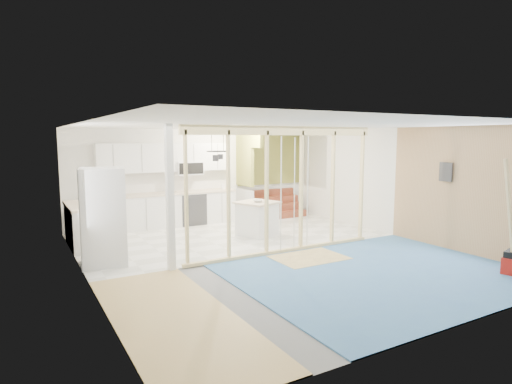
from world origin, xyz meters
TOP-DOWN VIEW (x-y plane):
  - room at (0.00, 0.00)m, footprint 7.01×8.01m
  - floor_overlays at (0.07, 0.06)m, footprint 7.00×8.00m
  - stud_frame at (-0.22, -0.00)m, footprint 4.66×0.14m
  - base_cabinets at (-1.61, 3.36)m, footprint 4.45×2.24m
  - upper_cabinets at (-0.84, 3.82)m, footprint 3.60×0.41m
  - green_partition at (2.04, 3.66)m, footprint 2.25×1.51m
  - pot_rack at (-0.31, 1.89)m, footprint 0.52×0.52m
  - sheathing_panel at (3.48, -2.00)m, footprint 0.02×4.00m
  - electrical_panel at (3.43, -1.40)m, footprint 0.04×0.30m
  - ceiling_light at (1.40, 3.00)m, footprint 0.32×0.32m
  - fridge at (-3.05, 0.95)m, footprint 0.92×0.89m
  - island at (0.60, 1.62)m, footprint 1.10×1.10m
  - bowl at (0.57, 1.54)m, footprint 0.27×0.27m
  - soap_bottle_a at (-2.50, 3.77)m, footprint 0.13×0.13m
  - soap_bottle_b at (0.68, 3.72)m, footprint 0.11×0.11m

SIDE VIEW (x-z plane):
  - floor_overlays at x=0.07m, z-range 0.00..0.02m
  - island at x=0.60m, z-range 0.00..0.84m
  - base_cabinets at x=-1.61m, z-range 0.00..0.93m
  - bowl at x=0.57m, z-range 0.84..0.90m
  - fridge at x=-3.05m, z-range 0.00..1.82m
  - green_partition at x=2.04m, z-range -0.36..2.24m
  - soap_bottle_b at x=0.68m, z-range 0.93..1.13m
  - soap_bottle_a at x=-2.50m, z-range 0.93..1.21m
  - sheathing_panel at x=3.48m, z-range 0.00..2.60m
  - room at x=0.00m, z-range 0.00..2.61m
  - stud_frame at x=-0.22m, z-range 0.28..2.88m
  - electrical_panel at x=3.43m, z-range 1.45..1.85m
  - upper_cabinets at x=-0.84m, z-range 1.39..2.25m
  - pot_rack at x=-0.31m, z-range 1.64..2.36m
  - ceiling_light at x=1.40m, z-range 2.50..2.58m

